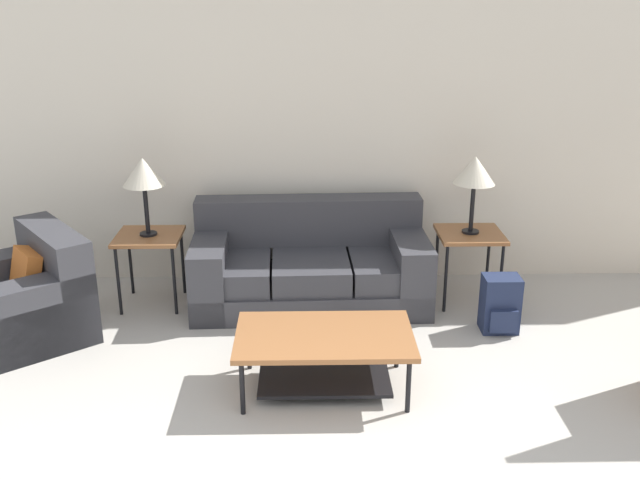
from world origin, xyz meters
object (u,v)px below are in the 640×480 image
object	(u,v)px
couch	(310,268)
side_table_left	(149,242)
table_lamp_right	(475,172)
table_lamp_left	(143,173)
coffee_table	(324,348)
backpack	(500,305)
side_table_right	(470,240)
armchair	(20,302)

from	to	relation	value
couch	side_table_left	world-z (taller)	couch
side_table_left	table_lamp_right	world-z (taller)	table_lamp_right
couch	table_lamp_left	distance (m)	1.55
coffee_table	side_table_left	distance (m)	1.98
table_lamp_right	coffee_table	bearing A→B (deg)	-131.72
couch	backpack	size ratio (longest dim) A/B	4.40
table_lamp_right	backpack	bearing A→B (deg)	-76.50
coffee_table	side_table_right	distance (m)	1.87
armchair	coffee_table	bearing A→B (deg)	-19.51
coffee_table	side_table_left	bearing A→B (deg)	135.19
side_table_right	table_lamp_left	distance (m)	2.69
coffee_table	side_table_left	xyz separation A→B (m)	(-1.39, 1.38, 0.24)
armchair	side_table_left	distance (m)	1.07
table_lamp_right	side_table_left	bearing A→B (deg)	180.00
armchair	backpack	bearing A→B (deg)	0.39
couch	coffee_table	distance (m)	1.42
coffee_table	armchair	bearing A→B (deg)	160.49
couch	side_table_right	xyz separation A→B (m)	(1.31, -0.04, 0.25)
armchair	table_lamp_right	size ratio (longest dim) A/B	2.09
coffee_table	backpack	distance (m)	1.60
armchair	table_lamp_left	xyz separation A→B (m)	(0.86, 0.58, 0.83)
armchair	coffee_table	xyz separation A→B (m)	(2.26, -0.80, 0.01)
armchair	table_lamp_left	bearing A→B (deg)	34.07
side_table_left	table_lamp_right	distance (m)	2.69
armchair	backpack	size ratio (longest dim) A/B	3.01
table_lamp_right	side_table_right	bearing A→B (deg)	75.96
table_lamp_right	backpack	size ratio (longest dim) A/B	1.44
couch	armchair	size ratio (longest dim) A/B	1.46
couch	side_table_left	bearing A→B (deg)	-178.28
side_table_right	table_lamp_right	bearing A→B (deg)	-104.04
backpack	side_table_left	bearing A→B (deg)	168.54
armchair	side_table_left	size ratio (longest dim) A/B	2.19
side_table_left	table_lamp_left	world-z (taller)	table_lamp_left
coffee_table	table_lamp_right	world-z (taller)	table_lamp_right
coffee_table	table_lamp_right	size ratio (longest dim) A/B	1.80
coffee_table	side_table_left	size ratio (longest dim) A/B	1.88
coffee_table	backpack	bearing A→B (deg)	31.07
couch	side_table_left	size ratio (longest dim) A/B	3.21
couch	armchair	world-z (taller)	couch
couch	coffee_table	bearing A→B (deg)	-86.74
backpack	table_lamp_right	bearing A→B (deg)	103.50
table_lamp_left	couch	bearing A→B (deg)	1.72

